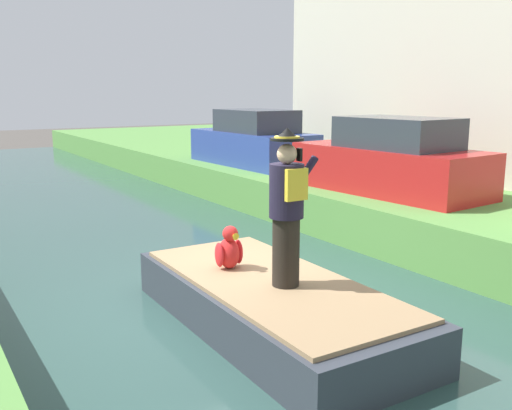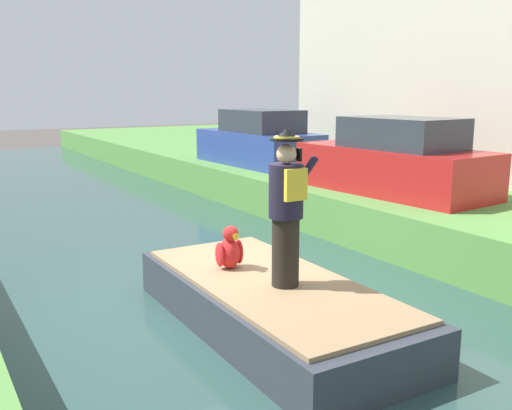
% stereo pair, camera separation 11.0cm
% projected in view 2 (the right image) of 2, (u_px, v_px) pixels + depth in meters
% --- Properties ---
extents(ground_plane, '(80.00, 80.00, 0.00)m').
position_uv_depth(ground_plane, '(233.00, 309.00, 7.92)').
color(ground_plane, '#4C4742').
extents(canal_water, '(6.31, 48.00, 0.10)m').
position_uv_depth(canal_water, '(233.00, 306.00, 7.91)').
color(canal_water, '#2D4C47').
rests_on(canal_water, ground).
extents(boat, '(1.86, 4.22, 0.61)m').
position_uv_depth(boat, '(271.00, 304.00, 7.02)').
color(boat, '#333842').
rests_on(boat, canal_water).
extents(person_pirate, '(0.61, 0.42, 1.85)m').
position_uv_depth(person_pirate, '(287.00, 209.00, 6.58)').
color(person_pirate, black).
rests_on(person_pirate, boat).
extents(parrot_plush, '(0.36, 0.34, 0.57)m').
position_uv_depth(parrot_plush, '(230.00, 250.00, 7.37)').
color(parrot_plush, red).
rests_on(parrot_plush, boat).
extents(parked_car_red, '(2.00, 4.12, 1.50)m').
position_uv_depth(parked_car_red, '(395.00, 161.00, 11.41)').
color(parked_car_red, red).
rests_on(parked_car_red, grass_bank_far).
extents(parked_car_blue, '(1.84, 4.06, 1.50)m').
position_uv_depth(parked_car_blue, '(258.00, 142.00, 15.77)').
color(parked_car_blue, '#2D4293').
rests_on(parked_car_blue, grass_bank_far).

